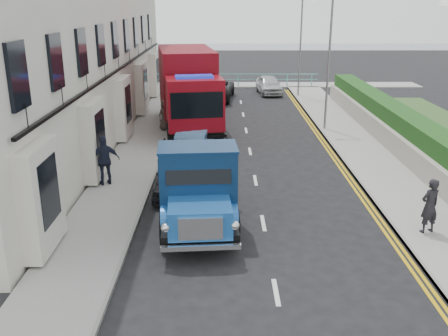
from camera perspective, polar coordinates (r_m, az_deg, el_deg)
ground at (r=14.38m, az=5.14°, el=-9.66°), size 120.00×120.00×0.00m
pavement_west at (r=22.96m, az=-9.95°, el=1.29°), size 2.40×38.00×0.12m
pavement_east at (r=23.57m, az=16.10°, el=1.29°), size 2.60×38.00×0.12m
promenade at (r=42.16m, az=1.60°, el=9.45°), size 30.00×2.50×0.12m
sea_plane at (r=72.93m, az=0.84°, el=13.30°), size 120.00×120.00×0.00m
garden_east at (r=23.96m, az=20.67°, el=3.17°), size 1.45×28.00×1.75m
seafront_railing at (r=41.29m, az=1.64°, el=9.98°), size 13.00×0.08×1.11m
lamp_mid at (r=27.31m, az=11.67°, el=12.39°), size 1.23×0.18×7.00m
lamp_far at (r=37.12m, az=8.56°, el=14.12°), size 1.23×0.18×7.00m
bedford_lorry at (r=15.18m, az=-2.96°, el=-2.80°), size 2.66×5.90×2.72m
red_lorry at (r=27.68m, az=-4.13°, el=9.19°), size 4.02×8.49×4.27m
parked_car_front at (r=18.51m, az=-5.12°, el=-0.82°), size 1.86×3.95×1.31m
parked_car_mid at (r=24.90m, az=-3.17°, el=4.39°), size 1.95×4.25×1.35m
parked_car_rear at (r=26.37m, az=-4.06°, el=5.04°), size 2.30×4.45×1.23m
seafront_car_left at (r=36.29m, az=-1.14°, el=9.10°), size 3.16×5.86×1.56m
seafront_car_right at (r=38.58m, az=5.14°, el=9.46°), size 1.98×4.14×1.37m
pedestrian_east_near at (r=16.13m, az=22.45°, el=-4.02°), size 0.73×0.60×1.71m
pedestrian_west_near at (r=19.30m, az=-13.46°, el=0.85°), size 1.21×0.88×1.90m
pedestrian_west_far at (r=27.13m, az=-6.78°, el=6.05°), size 0.95×0.92×1.64m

